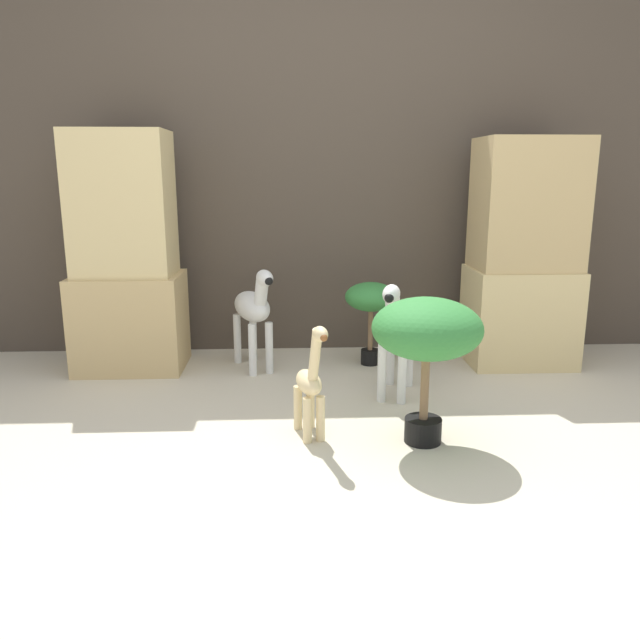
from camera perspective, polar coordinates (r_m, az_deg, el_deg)
ground_plane at (r=2.63m, az=2.39°, el=-12.79°), size 14.00×14.00×0.00m
wall_back at (r=4.09m, az=0.39°, el=12.59°), size 6.40×0.08×2.20m
rock_pillar_left at (r=3.83m, az=-17.29°, el=5.18°), size 0.62×0.46×1.39m
rock_pillar_right at (r=3.96m, az=18.13°, el=5.49°), size 0.62×0.46×1.35m
zebra_right at (r=3.26m, az=6.99°, el=-0.71°), size 0.29×0.52×0.63m
zebra_left at (r=3.69m, az=-6.10°, el=0.99°), size 0.31×0.51×0.63m
giraffe_figurine at (r=2.75m, az=-0.87°, el=-5.90°), size 0.16×0.35×0.55m
potted_palm_front at (r=3.78m, az=4.68°, el=1.75°), size 0.31×0.31×0.51m
potted_palm_back at (r=2.67m, az=9.75°, el=-1.25°), size 0.47×0.47×0.64m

